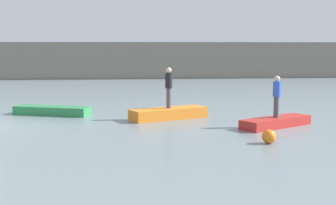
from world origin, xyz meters
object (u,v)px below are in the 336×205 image
person_dark_shirt (169,85)px  person_blue_shirt (277,94)px  rowboat_green (52,111)px  rowboat_red (276,122)px  mooring_buoy (269,137)px  rowboat_orange (169,114)px

person_dark_shirt → person_blue_shirt: bearing=-31.2°
rowboat_green → rowboat_red: size_ratio=1.09×
rowboat_green → person_blue_shirt: 10.49m
rowboat_red → mooring_buoy: (-1.30, -3.16, 0.05)m
person_blue_shirt → person_dark_shirt: bearing=148.8°
rowboat_green → rowboat_orange: rowboat_orange is taller
rowboat_red → person_dark_shirt: (-4.12, 2.49, 1.32)m
rowboat_orange → mooring_buoy: 6.32m
rowboat_red → rowboat_green: bearing=123.9°
rowboat_orange → mooring_buoy: size_ratio=7.46×
rowboat_orange → person_blue_shirt: person_blue_shirt is taller
person_blue_shirt → mooring_buoy: person_blue_shirt is taller
rowboat_red → person_blue_shirt: (0.00, -0.00, 1.13)m
person_dark_shirt → person_blue_shirt: person_dark_shirt is taller
rowboat_green → rowboat_red: bearing=-4.5°
person_dark_shirt → mooring_buoy: person_dark_shirt is taller
person_blue_shirt → rowboat_red: bearing=172.9°
rowboat_green → person_blue_shirt: size_ratio=2.17×
mooring_buoy → rowboat_red: bearing=67.7°
rowboat_green → person_blue_shirt: bearing=-4.5°
rowboat_red → mooring_buoy: bearing=-144.2°
rowboat_red → person_blue_shirt: bearing=-39.0°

